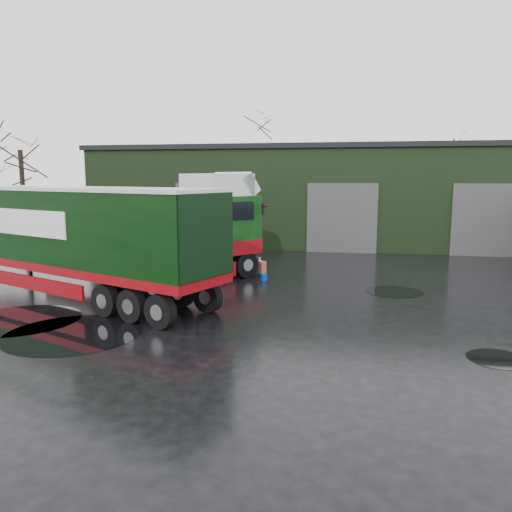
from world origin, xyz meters
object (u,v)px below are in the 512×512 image
(warehouse, at_px, (344,194))
(tree_back_a, at_px, (257,173))
(trailer_left, at_px, (70,242))
(hero_tractor, at_px, (180,227))
(wash_bucket, at_px, (264,277))
(tree_left, at_px, (22,179))
(tree_back_b, at_px, (440,184))

(warehouse, bearing_deg, tree_back_a, 128.66)
(warehouse, relative_size, trailer_left, 2.49)
(warehouse, height_order, tree_back_a, tree_back_a)
(hero_tractor, height_order, wash_bucket, hero_tractor)
(warehouse, xyz_separation_m, wash_bucket, (-3.08, -14.73, -3.01))
(hero_tractor, distance_m, wash_bucket, 4.10)
(tree_left, distance_m, tree_back_a, 21.10)
(wash_bucket, height_order, tree_left, tree_left)
(warehouse, height_order, trailer_left, warehouse)
(hero_tractor, relative_size, tree_back_b, 0.98)
(hero_tractor, height_order, tree_left, tree_left)
(trailer_left, height_order, wash_bucket, trailer_left)
(wash_bucket, distance_m, tree_left, 17.76)
(warehouse, distance_m, wash_bucket, 15.35)
(warehouse, xyz_separation_m, tree_back_b, (8.00, 10.00, 0.59))
(warehouse, bearing_deg, trailer_left, -116.72)
(trailer_left, distance_m, tree_back_a, 29.04)
(wash_bucket, bearing_deg, tree_left, 157.08)
(tree_back_a, bearing_deg, hero_tractor, -86.63)
(trailer_left, relative_size, tree_left, 1.53)
(trailer_left, distance_m, tree_back_b, 33.80)
(wash_bucket, relative_size, tree_back_b, 0.04)
(tree_back_a, distance_m, tree_back_b, 16.03)
(tree_back_b, bearing_deg, trailer_left, -121.22)
(warehouse, height_order, tree_back_b, tree_back_b)
(tree_left, relative_size, tree_back_a, 0.89)
(warehouse, bearing_deg, wash_bucket, -101.82)
(wash_bucket, bearing_deg, tree_back_a, 101.25)
(hero_tractor, distance_m, trailer_left, 4.52)
(warehouse, xyz_separation_m, hero_tractor, (-6.50, -15.50, -0.88))
(trailer_left, bearing_deg, hero_tractor, -18.57)
(wash_bucket, xyz_separation_m, tree_back_b, (11.08, 24.73, 3.61))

